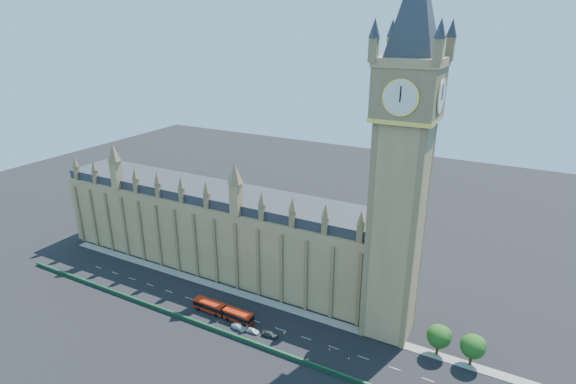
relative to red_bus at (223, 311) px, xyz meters
The scene contains 15 objects.
ground 6.13m from the red_bus, 24.21° to the left, with size 400.00×400.00×0.00m, color black.
palace_westminster 33.59m from the red_bus, 128.82° to the left, with size 120.00×20.00×28.00m.
elizabeth_tower 70.27m from the red_bus, 20.72° to the left, with size 20.59×20.59×105.00m.
bridge_parapet 8.57m from the red_bus, 50.89° to the right, with size 160.00×0.60×1.20m, color #1E4C2D.
kerb_north 13.17m from the red_bus, 65.77° to the left, with size 160.00×3.00×0.16m, color gray.
tree_east_near 59.05m from the red_bus, 12.24° to the left, with size 6.00×6.00×8.50m.
tree_east_far 66.87m from the red_bus, 10.79° to the left, with size 6.00×6.00×8.50m.
red_bus is the anchor object (origin of this frame).
car_grey 16.56m from the red_bus, ahead, with size 1.82×4.53×1.54m, color #393C40.
car_silver 7.98m from the red_bus, 21.51° to the right, with size 1.50×4.31×1.42m, color #A4A6AB.
car_white 11.65m from the red_bus, 11.60° to the right, with size 1.68×4.12×1.20m, color silver.
cone_a 19.44m from the red_bus, ahead, with size 0.47×0.47×0.71m.
cone_b 19.50m from the red_bus, ahead, with size 0.51×0.51×0.65m.
cone_c 32.83m from the red_bus, ahead, with size 0.42×0.42×0.64m.
cone_d 38.44m from the red_bus, ahead, with size 0.44×0.44×0.66m.
Camera 1 is at (62.36, -89.62, 78.17)m, focal length 28.00 mm.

